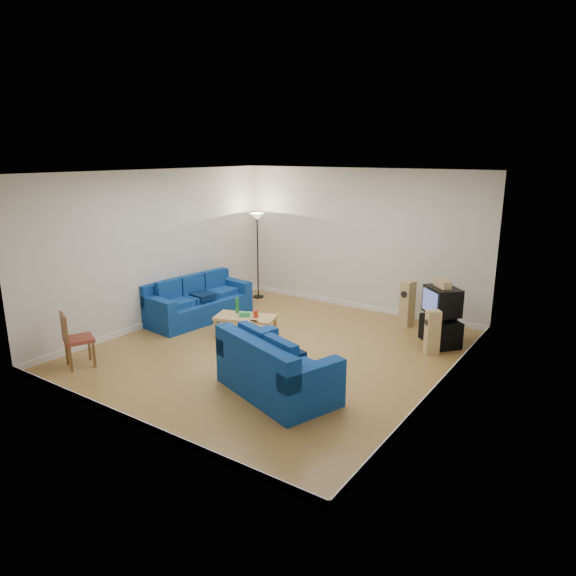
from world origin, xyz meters
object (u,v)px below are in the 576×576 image
Objects in this scene: tv_stand at (440,331)px; television at (442,301)px; sofa_three_seat at (197,304)px; sofa_loveseat at (274,372)px; coffee_table at (245,319)px.

television is at bearing -48.17° from tv_stand.
sofa_loveseat reaches higher than sofa_three_seat.
sofa_three_seat is at bearing 169.78° from coffee_table.
coffee_table is at bearing -111.00° from tv_stand.
tv_stand is (3.29, 1.78, -0.12)m from coffee_table.
tv_stand is at bearing 113.49° from sofa_three_seat.
sofa_loveseat is 2.59× the size of television.
coffee_table is 1.59× the size of television.
tv_stand is (1.37, 3.49, -0.10)m from sofa_loveseat.
coffee_table is (-1.92, 1.70, 0.02)m from sofa_loveseat.
tv_stand reaches higher than coffee_table.
sofa_three_seat is 1.15× the size of sofa_loveseat.
sofa_loveseat is 2.57× the size of tv_stand.
coffee_table is at bearing 157.40° from sofa_loveseat.
sofa_three_seat is 2.95× the size of tv_stand.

